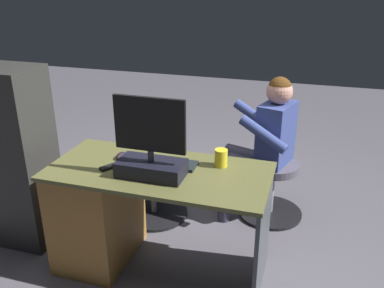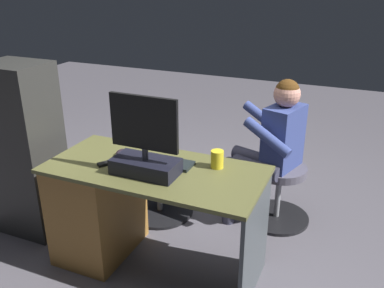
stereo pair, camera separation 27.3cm
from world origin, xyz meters
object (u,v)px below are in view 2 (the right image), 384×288
Objects in this scene: keyboard at (160,161)px; tv_remote at (109,162)px; monitor at (145,152)px; teddy_bear at (158,142)px; desk at (110,204)px; visitor_chair at (278,189)px; person at (271,140)px; office_chair_teddy at (159,184)px; computer_mouse at (121,152)px; cup at (217,159)px.

tv_remote is (0.28, 0.14, -0.00)m from keyboard.
monitor is 1.42× the size of teddy_bear.
desk is 1.31m from visitor_chair.
desk is 1.26m from person.
tv_remote is 0.82m from office_chair_teddy.
office_chair_teddy is (0.01, -0.66, -0.48)m from tv_remote.
monitor is 4.96× the size of computer_mouse.
monitor reaches higher than desk.
monitor is 0.42× the size of person.
monitor is 0.93× the size of visitor_chair.
teddy_bear is 0.65× the size of visitor_chair.
cup is at bearing -129.41° from tv_remote.
monitor is at bearing 112.53° from office_chair_teddy.
computer_mouse is (0.28, -0.17, -0.12)m from monitor.
office_chair_teddy is 0.36m from teddy_bear.
monitor reaches higher than office_chair_teddy.
computer_mouse is (-0.06, -0.09, 0.36)m from desk.
keyboard is 0.82× the size of visitor_chair.
keyboard is 0.62m from teddy_bear.
teddy_bear is (0.29, -0.53, -0.12)m from keyboard.
office_chair_teddy is 0.48× the size of person.
visitor_chair is (-0.90, -0.79, -0.48)m from computer_mouse.
tv_remote is at bearing 90.92° from office_chair_teddy.
visitor_chair is (-0.61, -0.80, -0.47)m from keyboard.
tv_remote is at bearing 139.03° from desk.
tv_remote is at bearing 46.43° from visitor_chair.
teddy_bear is at bearing -35.19° from cup.
monitor reaches higher than visitor_chair.
visitor_chair is 0.45× the size of person.
computer_mouse is at bearing 43.42° from person.
monitor reaches higher than cup.
desk is 2.48× the size of office_chair_teddy.
visitor_chair is (-0.62, -0.96, -0.60)m from monitor.
monitor is at bearing 112.22° from teddy_bear.
monitor is 0.88× the size of office_chair_teddy.
computer_mouse reaches higher than tv_remote.
tv_remote is (0.27, -0.03, -0.13)m from monitor.
teddy_bear is at bearing -67.78° from monitor.
cup is 0.72m from person.
tv_remote reaches higher than office_chair_teddy.
visitor_chair is at bearing -138.46° from computer_mouse.
monitor is (-0.34, 0.08, 0.47)m from desk.
tv_remote is 0.29× the size of visitor_chair.
keyboard reaches higher than visitor_chair.
cup is 0.10× the size of person.
monitor is at bearing 148.66° from computer_mouse.
keyboard is 0.77× the size of office_chair_teddy.
person reaches higher than keyboard.
computer_mouse is 0.08× the size of person.
computer_mouse reaches higher than visitor_chair.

